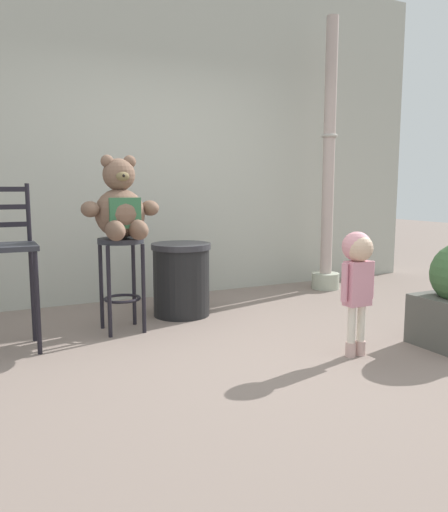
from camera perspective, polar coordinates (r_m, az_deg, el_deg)
The scene contains 8 objects.
ground_plane at distance 3.56m, azimuth 2.39°, elevation -11.15°, with size 24.00×24.00×0.00m, color gray.
building_wall at distance 5.44m, azimuth -9.04°, elevation 13.83°, with size 6.84×0.30×3.46m, color #ADAEA1.
bar_stool_with_teddy at distance 4.09m, azimuth -11.57°, elevation -1.10°, with size 0.36×0.36×0.75m.
teddy_bear at distance 4.02m, azimuth -11.64°, elevation 5.37°, with size 0.61×0.55×0.65m.
child_walking at distance 3.51m, azimuth 14.93°, elevation -1.15°, with size 0.27×0.22×0.86m.
trash_bin at distance 4.55m, azimuth -4.87°, elevation -2.63°, with size 0.54×0.54×0.66m.
lamppost at distance 5.77m, azimuth 11.74°, elevation 7.98°, with size 0.31×0.31×2.97m.
bar_chair_empty at distance 3.83m, azimuth -23.43°, elevation -0.04°, with size 0.39×0.39×1.18m.
Camera 1 is at (-1.61, -2.95, 1.16)m, focal length 35.22 mm.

